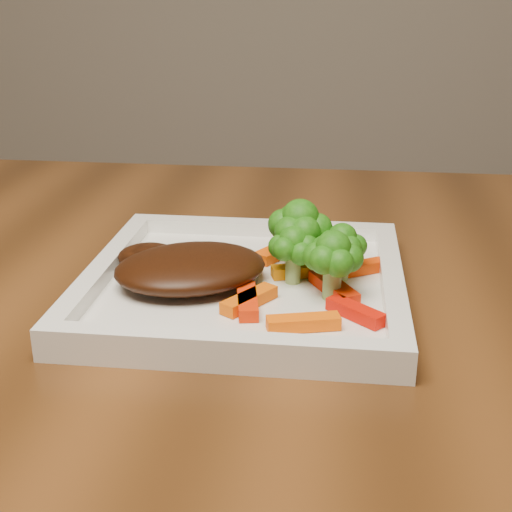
# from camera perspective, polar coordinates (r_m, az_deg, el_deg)

# --- Properties ---
(plate) EXTENTS (0.27, 0.27, 0.01)m
(plate) POSITION_cam_1_polar(r_m,az_deg,el_deg) (0.62, -0.92, -2.63)
(plate) COLOR white
(plate) RESTS_ON dining_table
(steak) EXTENTS (0.16, 0.15, 0.03)m
(steak) POSITION_cam_1_polar(r_m,az_deg,el_deg) (0.61, -5.25, -0.95)
(steak) COLOR #371708
(steak) RESTS_ON plate
(broccoli_0) EXTENTS (0.07, 0.07, 0.07)m
(broccoli_0) POSITION_cam_1_polar(r_m,az_deg,el_deg) (0.63, 3.52, 1.69)
(broccoli_0) COLOR #2F6711
(broccoli_0) RESTS_ON plate
(broccoli_1) EXTENTS (0.05, 0.05, 0.06)m
(broccoli_1) POSITION_cam_1_polar(r_m,az_deg,el_deg) (0.62, 6.90, 0.94)
(broccoli_1) COLOR #317814
(broccoli_1) RESTS_ON plate
(broccoli_2) EXTENTS (0.07, 0.07, 0.06)m
(broccoli_2) POSITION_cam_1_polar(r_m,az_deg,el_deg) (0.58, 6.15, -0.69)
(broccoli_2) COLOR #136210
(broccoli_2) RESTS_ON plate
(broccoli_3) EXTENTS (0.05, 0.05, 0.06)m
(broccoli_3) POSITION_cam_1_polar(r_m,az_deg,el_deg) (0.61, 3.01, 0.59)
(broccoli_3) COLOR #267513
(broccoli_3) RESTS_ON plate
(carrot_0) EXTENTS (0.06, 0.03, 0.01)m
(carrot_0) POSITION_cam_1_polar(r_m,az_deg,el_deg) (0.54, 3.81, -5.34)
(carrot_0) COLOR #FF5D04
(carrot_0) RESTS_ON plate
(carrot_1) EXTENTS (0.05, 0.04, 0.01)m
(carrot_1) POSITION_cam_1_polar(r_m,az_deg,el_deg) (0.56, 7.97, -4.43)
(carrot_1) COLOR red
(carrot_1) RESTS_ON plate
(carrot_2) EXTENTS (0.04, 0.05, 0.01)m
(carrot_2) POSITION_cam_1_polar(r_m,az_deg,el_deg) (0.57, -0.55, -3.52)
(carrot_2) COLOR #EE5A03
(carrot_2) RESTS_ON plate
(carrot_3) EXTENTS (0.05, 0.04, 0.01)m
(carrot_3) POSITION_cam_1_polar(r_m,az_deg,el_deg) (0.64, 8.86, -0.84)
(carrot_3) COLOR #D33603
(carrot_3) RESTS_ON plate
(carrot_4) EXTENTS (0.05, 0.06, 0.01)m
(carrot_4) POSITION_cam_1_polar(r_m,az_deg,el_deg) (0.68, 1.95, 0.45)
(carrot_4) COLOR #F95004
(carrot_4) RESTS_ON plate
(carrot_5) EXTENTS (0.04, 0.06, 0.01)m
(carrot_5) POSITION_cam_1_polar(r_m,az_deg,el_deg) (0.60, 6.23, -2.52)
(carrot_5) COLOR red
(carrot_5) RESTS_ON plate
(carrot_6) EXTENTS (0.05, 0.03, 0.01)m
(carrot_6) POSITION_cam_1_polar(r_m,az_deg,el_deg) (0.63, 3.66, -1.17)
(carrot_6) COLOR orange
(carrot_6) RESTS_ON plate
(carrot_7) EXTENTS (0.03, 0.06, 0.01)m
(carrot_7) POSITION_cam_1_polar(r_m,az_deg,el_deg) (0.57, -0.70, -3.64)
(carrot_7) COLOR red
(carrot_7) RESTS_ON plate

